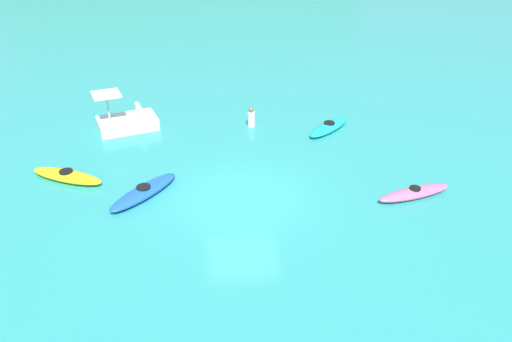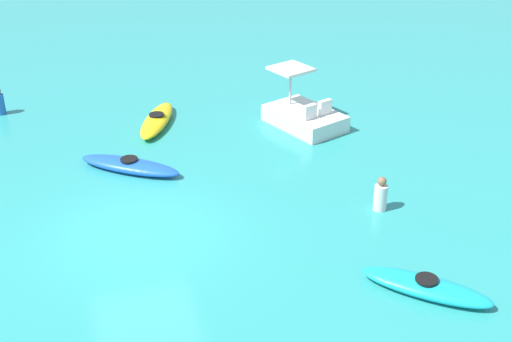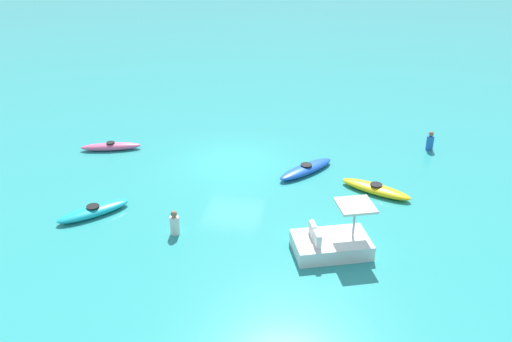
{
  "view_description": "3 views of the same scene",
  "coord_description": "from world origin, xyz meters",
  "views": [
    {
      "loc": [
        -0.29,
        -14.15,
        8.8
      ],
      "look_at": [
        0.55,
        1.39,
        0.21
      ],
      "focal_mm": 35.46,
      "sensor_mm": 36.0,
      "label": 1
    },
    {
      "loc": [
        13.38,
        -1.27,
        8.46
      ],
      "look_at": [
        -1.05,
        3.14,
        0.63
      ],
      "focal_mm": 48.16,
      "sensor_mm": 36.0,
      "label": 2
    },
    {
      "loc": [
        -5.21,
        20.72,
        10.19
      ],
      "look_at": [
        -1.42,
        1.88,
        0.67
      ],
      "focal_mm": 38.78,
      "sensor_mm": 36.0,
      "label": 3
    }
  ],
  "objects": [
    {
      "name": "kayak_yellow",
      "position": [
        -6.04,
        1.48,
        0.16
      ],
      "size": [
        2.87,
        1.79,
        0.37
      ],
      "color": "yellow",
      "rests_on": "ground_plane"
    },
    {
      "name": "kayak_cyan",
      "position": [
        3.84,
        5.17,
        0.16
      ],
      "size": [
        2.33,
        2.42,
        0.37
      ],
      "color": "#19B7C6",
      "rests_on": "ground_plane"
    },
    {
      "name": "kayak_blue",
      "position": [
        -3.21,
        0.27,
        0.16
      ],
      "size": [
        2.33,
        2.76,
        0.37
      ],
      "color": "blue",
      "rests_on": "ground_plane"
    },
    {
      "name": "person_by_kayaks",
      "position": [
        0.58,
        5.76,
        0.39
      ],
      "size": [
        0.34,
        0.34,
        0.88
      ],
      "color": "silver",
      "rests_on": "ground_plane"
    },
    {
      "name": "pedal_boat_white",
      "position": [
        -4.67,
        5.78,
        0.34
      ],
      "size": [
        2.78,
        2.25,
        1.68
      ],
      "color": "white",
      "rests_on": "ground_plane"
    },
    {
      "name": "ground_plane",
      "position": [
        0.0,
        0.0,
        0.0
      ],
      "size": [
        600.0,
        600.0,
        0.0
      ],
      "primitive_type": "plane",
      "color": "teal"
    }
  ]
}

